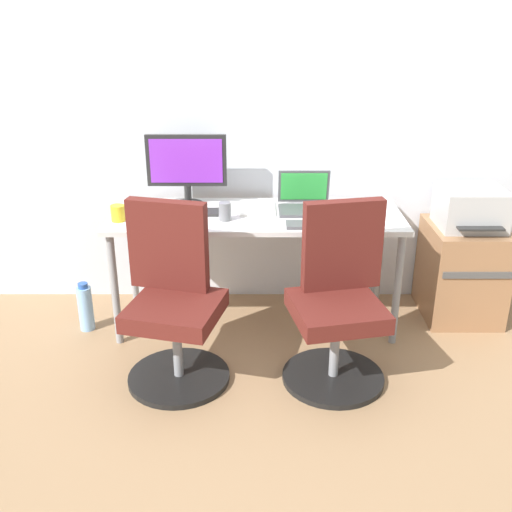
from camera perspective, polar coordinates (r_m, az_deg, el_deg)
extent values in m
plane|color=#9E7A56|center=(3.78, 0.00, -6.21)|extent=(5.28, 5.28, 0.00)
cube|color=silver|center=(3.74, 0.01, 14.59)|extent=(4.40, 0.04, 2.60)
cube|color=silver|center=(3.50, 0.00, 3.87)|extent=(1.72, 0.62, 0.03)
cylinder|color=gray|center=(3.49, -13.44, -3.20)|extent=(0.04, 0.04, 0.68)
cylinder|color=gray|center=(3.48, 13.44, -3.21)|extent=(0.04, 0.04, 0.68)
cylinder|color=gray|center=(3.95, -11.80, 0.12)|extent=(0.04, 0.04, 0.68)
cylinder|color=gray|center=(3.95, 11.81, 0.11)|extent=(0.04, 0.04, 0.68)
cylinder|color=black|center=(3.25, -7.42, -11.46)|extent=(0.54, 0.54, 0.03)
cylinder|color=gray|center=(3.15, -7.59, -8.68)|extent=(0.05, 0.05, 0.34)
cube|color=#591E19|center=(3.04, -7.80, -5.22)|extent=(0.53, 0.53, 0.09)
cube|color=#591E19|center=(3.09, -8.48, 1.03)|extent=(0.42, 0.17, 0.48)
cylinder|color=black|center=(3.25, 7.40, -11.47)|extent=(0.54, 0.54, 0.03)
cylinder|color=gray|center=(3.15, 7.57, -8.68)|extent=(0.05, 0.05, 0.34)
cube|color=#591E19|center=(3.04, 7.78, -5.22)|extent=(0.52, 0.52, 0.09)
cube|color=#591E19|center=(3.09, 8.34, 1.04)|extent=(0.43, 0.15, 0.48)
cube|color=#996B47|center=(3.95, 19.18, -1.39)|extent=(0.45, 0.51, 0.60)
cube|color=#4C4C4C|center=(3.70, 20.57, -1.76)|extent=(0.41, 0.01, 0.04)
cube|color=#B7B7B7|center=(3.81, 19.98, 4.37)|extent=(0.38, 0.34, 0.24)
cube|color=#262626|center=(3.65, 20.84, 2.47)|extent=(0.27, 0.06, 0.01)
cylinder|color=#8CBFF2|center=(3.77, -16.09, -4.87)|extent=(0.09, 0.09, 0.28)
cylinder|color=#2D59B2|center=(3.70, -16.34, -2.74)|extent=(0.06, 0.06, 0.03)
cylinder|color=#262626|center=(3.68, -6.52, 5.03)|extent=(0.18, 0.18, 0.01)
cylinder|color=#262626|center=(3.66, -6.57, 5.94)|extent=(0.04, 0.04, 0.11)
cube|color=#262626|center=(3.60, -6.72, 9.13)|extent=(0.48, 0.03, 0.31)
cube|color=purple|center=(3.59, -6.75, 9.07)|extent=(0.43, 0.00, 0.26)
cube|color=#4C4C51|center=(3.52, 4.73, 4.36)|extent=(0.31, 0.22, 0.02)
cube|color=#4C4C51|center=(3.62, 4.63, 6.70)|extent=(0.31, 0.06, 0.21)
cube|color=green|center=(3.61, 4.64, 6.70)|extent=(0.28, 0.04, 0.18)
cube|color=#2D2D2D|center=(3.51, -6.37, 4.21)|extent=(0.34, 0.12, 0.02)
cube|color=#515156|center=(3.30, 5.87, 3.00)|extent=(0.34, 0.12, 0.02)
ellipsoid|color=#515156|center=(3.47, -10.28, 3.88)|extent=(0.06, 0.10, 0.03)
ellipsoid|color=silver|center=(3.32, -8.80, 3.14)|extent=(0.06, 0.10, 0.03)
cylinder|color=yellow|center=(3.45, -13.15, 4.05)|extent=(0.08, 0.08, 0.09)
cylinder|color=slate|center=(3.37, -3.01, 4.31)|extent=(0.07, 0.07, 0.10)
cube|color=black|center=(3.37, -6.56, 3.34)|extent=(0.07, 0.14, 0.01)
cube|color=black|center=(3.58, 10.32, 4.28)|extent=(0.07, 0.14, 0.01)
cube|color=white|center=(3.57, 0.15, 4.65)|extent=(0.21, 0.30, 0.01)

